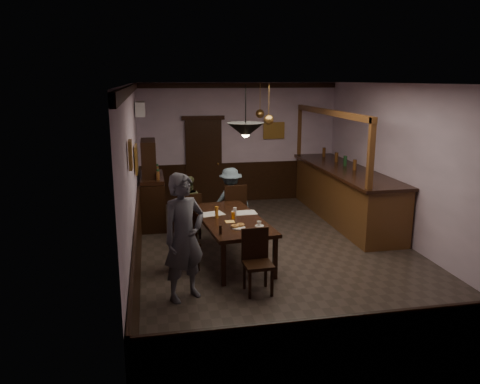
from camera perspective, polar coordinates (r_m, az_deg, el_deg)
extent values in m
cube|color=#2D2621|center=(8.45, 5.03, -7.80)|extent=(5.00, 8.00, 0.01)
cube|color=white|center=(7.87, 5.49, 13.01)|extent=(5.00, 8.00, 0.01)
cube|color=#A994AC|center=(11.87, -0.15, 5.99)|extent=(5.00, 0.01, 3.00)
cube|color=#A994AC|center=(4.48, 19.77, -7.82)|extent=(5.00, 0.01, 3.00)
cube|color=#A994AC|center=(7.72, -12.88, 1.50)|extent=(0.01, 8.00, 3.00)
cube|color=#A994AC|center=(9.05, 20.66, 2.71)|extent=(0.01, 8.00, 3.00)
cube|color=black|center=(8.06, -1.12, -3.36)|extent=(1.24, 2.30, 0.06)
cube|color=black|center=(7.16, -2.04, -8.81)|extent=(0.07, 0.07, 0.69)
cube|color=black|center=(7.41, 4.30, -8.05)|extent=(0.07, 0.07, 0.69)
cube|color=black|center=(9.02, -5.52, -4.06)|extent=(0.07, 0.07, 0.69)
cube|color=black|center=(9.22, -0.40, -3.60)|extent=(0.07, 0.07, 0.69)
cube|color=black|center=(9.30, -6.14, -2.99)|extent=(0.45, 0.45, 0.05)
cube|color=black|center=(9.06, -5.93, -1.74)|extent=(0.40, 0.09, 0.48)
cube|color=black|center=(9.55, -5.36, -3.93)|extent=(0.04, 0.04, 0.41)
cube|color=black|center=(9.49, -7.27, -4.10)|extent=(0.04, 0.04, 0.41)
cube|color=black|center=(9.25, -4.90, -4.50)|extent=(0.04, 0.04, 0.41)
cube|color=black|center=(9.19, -6.88, -4.69)|extent=(0.04, 0.04, 0.41)
cube|color=black|center=(9.49, -0.82, -2.22)|extent=(0.47, 0.47, 0.05)
cube|color=black|center=(9.23, -0.53, -0.82)|extent=(0.45, 0.07, 0.54)
cube|color=black|center=(9.78, -0.01, -3.29)|extent=(0.04, 0.04, 0.46)
cube|color=black|center=(9.70, -2.11, -3.44)|extent=(0.04, 0.04, 0.46)
cube|color=black|center=(9.44, 0.53, -3.92)|extent=(0.04, 0.04, 0.46)
cube|color=black|center=(9.36, -1.65, -4.08)|extent=(0.04, 0.04, 0.46)
cube|color=black|center=(6.90, 2.21, -8.84)|extent=(0.42, 0.42, 0.05)
cube|color=black|center=(6.98, 1.83, -6.28)|extent=(0.41, 0.05, 0.49)
cube|color=black|center=(6.81, 1.20, -11.27)|extent=(0.04, 0.04, 0.42)
cube|color=black|center=(6.89, 3.91, -10.98)|extent=(0.04, 0.04, 0.42)
cube|color=black|center=(7.10, 0.53, -10.17)|extent=(0.04, 0.04, 0.42)
cube|color=black|center=(7.18, 3.13, -9.92)|extent=(0.04, 0.04, 0.42)
cube|color=black|center=(7.78, -6.75, -6.23)|extent=(0.50, 0.50, 0.05)
cube|color=black|center=(7.64, -8.16, -4.51)|extent=(0.13, 0.42, 0.50)
cube|color=black|center=(7.76, -5.12, -8.08)|extent=(0.04, 0.04, 0.43)
cube|color=black|center=(8.06, -5.91, -7.26)|extent=(0.04, 0.04, 0.43)
cube|color=black|center=(7.67, -7.54, -8.42)|extent=(0.04, 0.04, 0.43)
cube|color=black|center=(7.97, -8.23, -7.58)|extent=(0.04, 0.04, 0.43)
imported|color=#51525D|center=(6.61, -6.83, -5.53)|extent=(0.80, 0.71, 1.83)
imported|color=#4D5131|center=(9.44, -6.41, -1.65)|extent=(0.64, 0.53, 1.20)
imported|color=slate|center=(9.63, -1.16, -0.90)|extent=(0.95, 0.70, 1.32)
cube|color=silver|center=(8.28, -3.47, -2.69)|extent=(0.48, 0.40, 0.01)
cube|color=silver|center=(8.34, 0.55, -2.55)|extent=(0.42, 0.30, 0.01)
cube|color=#FFC45D|center=(7.84, -1.24, -3.62)|extent=(0.17, 0.17, 0.00)
cylinder|color=white|center=(7.60, 2.37, -4.15)|extent=(0.15, 0.15, 0.01)
imported|color=white|center=(7.59, 2.33, -3.83)|extent=(0.09, 0.09, 0.07)
cylinder|color=white|center=(7.50, -0.18, -4.38)|extent=(0.22, 0.22, 0.01)
torus|color=#C68C47|center=(7.50, -0.64, -4.17)|extent=(0.13, 0.13, 0.04)
torus|color=#C68C47|center=(7.56, 0.06, -4.01)|extent=(0.13, 0.13, 0.04)
cylinder|color=orange|center=(7.97, -0.84, -2.90)|extent=(0.07, 0.07, 0.12)
cylinder|color=#BF721E|center=(8.03, -2.87, -2.48)|extent=(0.06, 0.06, 0.20)
cylinder|color=silver|center=(8.15, -0.63, -2.41)|extent=(0.06, 0.06, 0.15)
cylinder|color=black|center=(7.22, -2.39, -4.60)|extent=(0.04, 0.04, 0.14)
cube|color=black|center=(10.24, -10.56, -1.21)|extent=(0.50, 1.39, 0.99)
cube|color=black|center=(10.11, -10.70, 1.78)|extent=(0.48, 1.34, 0.08)
cube|color=black|center=(10.04, -11.08, 3.99)|extent=(0.30, 0.89, 0.79)
cube|color=#543116|center=(10.74, 12.44, -0.26)|extent=(0.91, 4.25, 1.11)
cube|color=black|center=(10.61, 12.50, 2.76)|extent=(1.01, 4.35, 0.06)
cube|color=#543116|center=(10.31, 10.87, 9.51)|extent=(0.10, 4.15, 0.12)
cube|color=#543116|center=(8.54, 15.70, 4.34)|extent=(0.10, 0.10, 1.32)
cube|color=#543116|center=(12.26, 7.22, 7.41)|extent=(0.10, 0.10, 1.32)
cube|color=black|center=(11.75, -4.43, 3.66)|extent=(0.90, 0.06, 2.10)
cube|color=white|center=(10.47, -12.07, 9.90)|extent=(0.20, 0.85, 0.30)
cube|color=olive|center=(6.03, -13.22, 4.44)|extent=(0.04, 0.28, 0.36)
cube|color=olive|center=(8.47, -12.54, 3.95)|extent=(0.04, 0.62, 0.48)
cube|color=olive|center=(12.00, 4.14, 7.48)|extent=(0.55, 0.04, 0.42)
cylinder|color=black|center=(6.96, 0.69, 10.26)|extent=(0.02, 0.02, 0.66)
cone|color=black|center=(6.99, 0.68, 7.54)|extent=(0.56, 0.56, 0.22)
sphere|color=#FFD88C|center=(6.99, 0.68, 7.14)|extent=(0.12, 0.12, 0.12)
cylinder|color=#BF8C3F|center=(9.27, 3.54, 10.97)|extent=(0.02, 0.02, 0.70)
cone|color=#BF8C3F|center=(9.29, 3.51, 8.81)|extent=(0.20, 0.20, 0.22)
sphere|color=#FFD88C|center=(9.29, 3.51, 8.50)|extent=(0.12, 0.12, 0.12)
cylinder|color=#BF8C3F|center=(10.84, 2.47, 11.36)|extent=(0.02, 0.02, 0.70)
cone|color=#BF8C3F|center=(10.86, 2.45, 9.52)|extent=(0.20, 0.20, 0.22)
sphere|color=#FFD88C|center=(10.87, 2.44, 9.25)|extent=(0.12, 0.12, 0.12)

